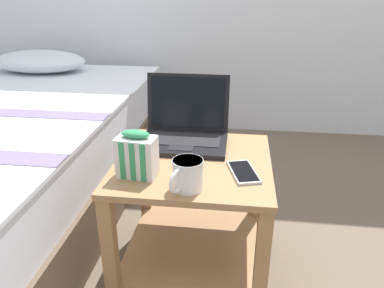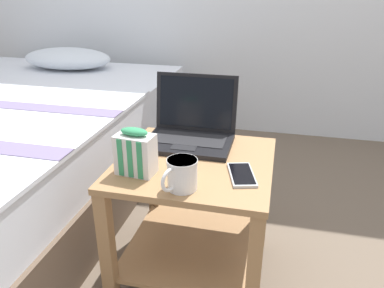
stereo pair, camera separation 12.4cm
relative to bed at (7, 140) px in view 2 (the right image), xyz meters
name	(u,v)px [view 2 (the right image)]	position (x,y,z in m)	size (l,w,h in m)	color
ground_plane	(194,270)	(1.17, -0.46, -0.26)	(8.00, 8.00, 0.00)	brown
bed	(7,140)	(0.00, 0.00, 0.00)	(1.54, 2.00, 0.65)	brown
bedside_table	(195,204)	(1.17, -0.46, 0.05)	(0.54, 0.54, 0.49)	#997047
laptop	(191,129)	(1.12, -0.29, 0.28)	(0.33, 0.27, 0.24)	black
mug_front_left	(182,173)	(1.18, -0.65, 0.28)	(0.09, 0.13, 0.10)	white
snack_bag	(135,153)	(1.01, -0.59, 0.30)	(0.13, 0.09, 0.16)	silver
cell_phone	(242,175)	(1.35, -0.53, 0.24)	(0.12, 0.17, 0.01)	#B7BABC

